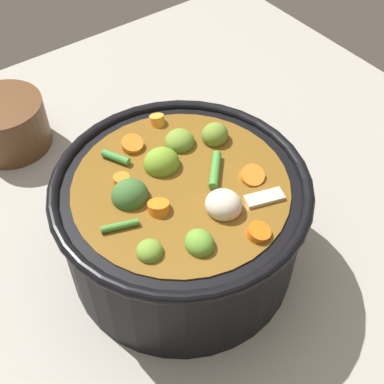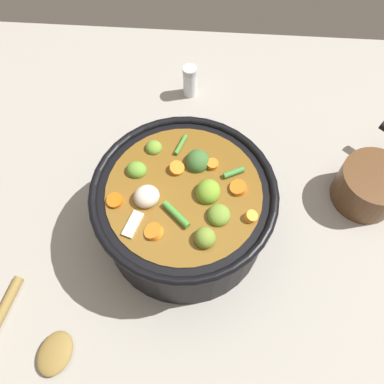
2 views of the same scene
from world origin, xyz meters
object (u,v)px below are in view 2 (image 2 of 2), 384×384
salt_shaker (190,81)px  cooking_pot (184,210)px  wooden_spoon (27,344)px  small_saucepan (370,185)px

salt_shaker → cooking_pot: bearing=2.6°
wooden_spoon → salt_shaker: salt_shaker is taller
cooking_pot → salt_shaker: (-0.34, -0.02, -0.04)m
small_saucepan → cooking_pot: bearing=-74.7°
cooking_pot → small_saucepan: size_ratio=1.56×
wooden_spoon → cooking_pot: bearing=133.5°
wooden_spoon → small_saucepan: small_saucepan is taller
wooden_spoon → small_saucepan: bearing=118.9°
salt_shaker → small_saucepan: bearing=56.1°
cooking_pot → small_saucepan: (-0.10, 0.35, -0.04)m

